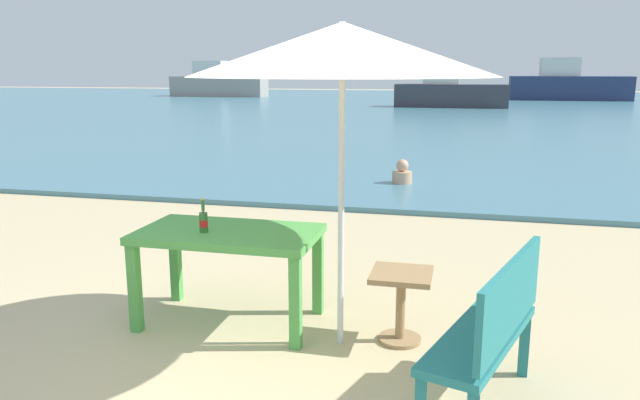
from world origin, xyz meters
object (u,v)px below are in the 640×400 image
picnic_table_green (229,244)px  swimmer_person (402,174)px  beer_bottle_amber (204,220)px  patio_umbrella (342,50)px  side_table_wood (401,296)px  boat_sailboat (568,85)px  bench_teal_center (493,326)px  boat_cargo_ship (449,93)px  boat_ferry (218,84)px

picnic_table_green → swimmer_person: size_ratio=3.41×
beer_bottle_amber → patio_umbrella: patio_umbrella is taller
side_table_wood → boat_sailboat: 38.49m
bench_teal_center → side_table_wood: bearing=126.3°
boat_cargo_ship → swimmer_person: bearing=-90.2°
picnic_table_green → side_table_wood: size_ratio=2.59×
picnic_table_green → bench_teal_center: size_ratio=1.12×
boat_ferry → boat_cargo_ship: boat_ferry is taller
side_table_wood → boat_cargo_ship: (-0.55, 28.41, 0.48)m
picnic_table_green → swimmer_person: (0.74, 6.03, -0.41)m
boat_cargo_ship → boat_sailboat: bearing=53.2°
patio_umbrella → boat_ferry: size_ratio=0.33×
boat_sailboat → boat_ferry: boat_sailboat is taller
patio_umbrella → boat_ferry: boat_ferry is taller
patio_umbrella → side_table_wood: size_ratio=4.26×
boat_cargo_ship → picnic_table_green: bearing=-91.6°
side_table_wood → boat_ferry: (-17.44, 37.89, 0.64)m
beer_bottle_amber → boat_sailboat: bearing=78.0°
patio_umbrella → bench_teal_center: size_ratio=1.84×
bench_teal_center → boat_ferry: size_ratio=0.18×
picnic_table_green → patio_umbrella: bearing=-11.0°
patio_umbrella → bench_teal_center: bearing=-33.7°
side_table_wood → swimmer_person: 6.11m
bench_teal_center → boat_sailboat: 39.21m
picnic_table_green → boat_ferry: bearing=113.0°
picnic_table_green → boat_sailboat: (7.93, 37.88, 0.39)m
swimmer_person → patio_umbrella: bearing=-88.1°
beer_bottle_amber → bench_teal_center: bearing=-20.1°
bench_teal_center → swimmer_person: bench_teal_center is taller
side_table_wood → bench_teal_center: 1.05m
beer_bottle_amber → boat_cargo_ship: 28.48m
beer_bottle_amber → boat_sailboat: size_ratio=0.04×
picnic_table_green → patio_umbrella: size_ratio=0.61×
patio_umbrella → boat_sailboat: (6.99, 38.06, -1.08)m
patio_umbrella → boat_sailboat: boat_sailboat is taller
beer_bottle_amber → boat_sailboat: (8.09, 37.97, 0.19)m
bench_teal_center → patio_umbrella: bearing=146.3°
boat_cargo_ship → bench_teal_center: bearing=-87.7°
patio_umbrella → bench_teal_center: 2.01m
side_table_wood → picnic_table_green: bearing=178.2°
boat_sailboat → bench_teal_center: bearing=-98.7°
picnic_table_green → beer_bottle_amber: bearing=-149.7°
picnic_table_green → swimmer_person: picnic_table_green is taller
swimmer_person → picnic_table_green: bearing=-96.9°
picnic_table_green → patio_umbrella: 1.75m
boat_ferry → patio_umbrella: bearing=-65.9°
patio_umbrella → boat_cargo_ship: 28.58m
boat_cargo_ship → patio_umbrella: bearing=-89.7°
swimmer_person → side_table_wood: bearing=-84.1°
side_table_wood → boat_sailboat: boat_sailboat is taller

